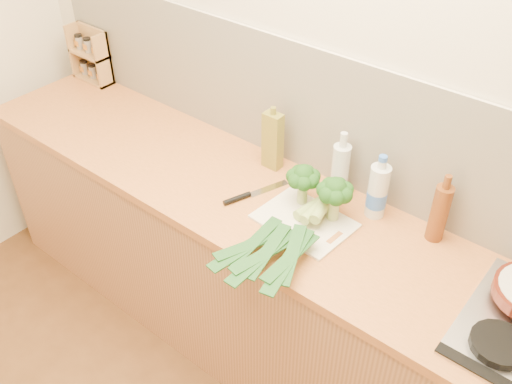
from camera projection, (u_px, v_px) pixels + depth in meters
room_shell at (333, 120)px, 2.21m from camera, size 3.50×3.50×3.50m
counter at (282, 290)px, 2.47m from camera, size 3.20×0.62×0.90m
chopping_board at (304, 221)px, 2.14m from camera, size 0.36×0.28×0.01m
broccoli_left at (303, 178)px, 2.15m from camera, size 0.13×0.13×0.17m
broccoli_right at (335, 192)px, 2.07m from camera, size 0.14×0.14×0.18m
leek_front at (295, 217)px, 2.12m from camera, size 0.16×0.66×0.04m
leek_mid at (302, 222)px, 2.07m from camera, size 0.10×0.65×0.04m
leek_back at (311, 225)px, 2.03m from camera, size 0.18×0.60×0.04m
chefs_knife at (245, 196)px, 2.25m from camera, size 0.13×0.28×0.02m
spice_rack at (92, 58)px, 2.99m from camera, size 0.24×0.10×0.29m
oil_tin at (273, 140)px, 2.35m from camera, size 0.08×0.05×0.28m
glass_bottle at (340, 169)px, 2.21m from camera, size 0.07×0.07×0.28m
amber_bottle at (440, 212)px, 2.00m from camera, size 0.06×0.06×0.28m
water_bottle at (377, 193)px, 2.12m from camera, size 0.08×0.08×0.25m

